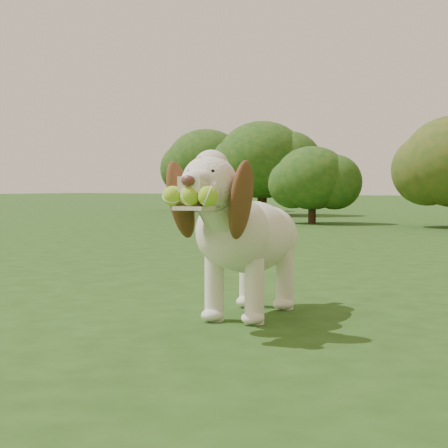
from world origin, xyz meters
The scene contains 5 objects.
ground centered at (0.00, 0.00, 0.00)m, with size 80.00×80.00×0.00m, color #214112.
dog centered at (-0.04, 0.18, 0.42)m, with size 0.54×1.20×0.78m.
shrub_a centered at (-3.66, 8.16, 0.74)m, with size 1.22×1.22×1.26m.
shrub_g centered at (-8.50, 12.11, 1.17)m, with size 1.91×1.91×1.98m.
shrub_e centered at (-6.03, 10.60, 1.15)m, with size 1.88×1.88×1.95m.
Camera 1 is at (1.82, -2.83, 0.63)m, focal length 60.00 mm.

